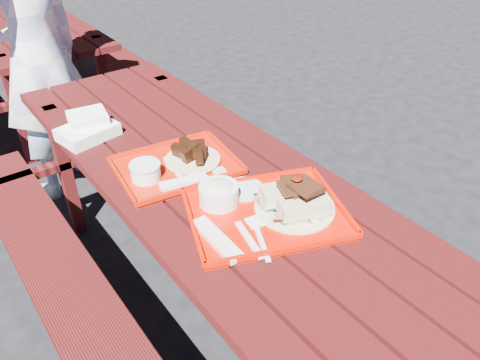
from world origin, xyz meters
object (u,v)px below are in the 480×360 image
at_px(picnic_table_near, 217,217).
at_px(person, 38,58).
at_px(picnic_table_far, 16,37).
at_px(near_tray, 264,203).
at_px(far_tray, 175,166).

distance_m(picnic_table_near, person, 1.47).
bearing_deg(person, picnic_table_near, 73.35).
bearing_deg(picnic_table_far, near_tray, -89.83).
height_order(near_tray, person, person).
bearing_deg(picnic_table_near, far_tray, 126.95).
xyz_separation_m(picnic_table_far, far_tray, (-0.10, -2.67, 0.21)).
height_order(picnic_table_far, person, person).
bearing_deg(picnic_table_far, picnic_table_near, -90.00).
distance_m(picnic_table_far, near_tray, 3.08).
distance_m(picnic_table_near, near_tray, 0.35).
xyz_separation_m(picnic_table_far, near_tray, (0.01, -3.07, 0.23)).
relative_size(picnic_table_near, far_tray, 5.02).
bearing_deg(near_tray, far_tray, 104.89).
relative_size(picnic_table_near, picnic_table_far, 1.00).
bearing_deg(far_tray, near_tray, -75.11).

